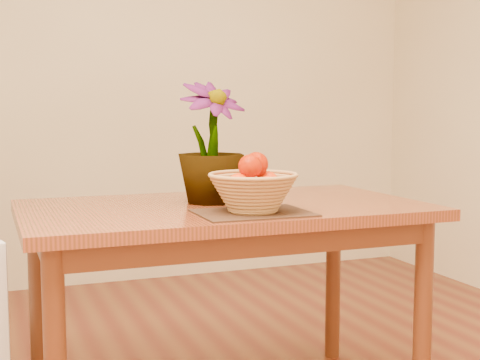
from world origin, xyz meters
name	(u,v)px	position (x,y,z in m)	size (l,w,h in m)	color
wall_back	(117,66)	(0.00, 2.25, 1.35)	(4.00, 0.02, 2.70)	#FFEEC2
table	(224,229)	(0.00, 0.30, 0.66)	(1.40, 0.80, 0.75)	maroon
placemat	(253,213)	(0.02, 0.07, 0.75)	(0.36, 0.27, 0.01)	#3C2315
wicker_basket	(253,194)	(0.02, 0.07, 0.81)	(0.29, 0.29, 0.12)	#AE8048
orange_pile	(253,176)	(0.02, 0.07, 0.87)	(0.20, 0.19, 0.14)	#F63B04
potted_plant	(211,142)	(-0.03, 0.36, 0.97)	(0.24, 0.24, 0.44)	#194914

